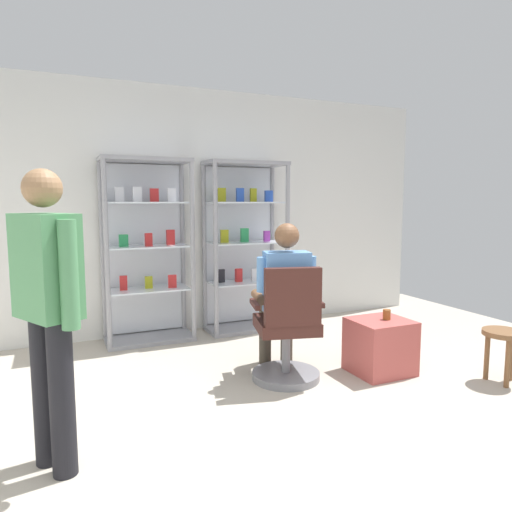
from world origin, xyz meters
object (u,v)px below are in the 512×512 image
object	(u,v)px
office_chair	(288,334)
storage_crate	(380,346)
display_cabinet_right	(244,245)
seated_shopkeeper	(283,292)
standing_customer	(48,302)
display_cabinet_left	(146,249)
wooden_stool	(503,341)
tea_glass	(387,315)

from	to	relation	value
office_chair	storage_crate	world-z (taller)	office_chair
office_chair	storage_crate	bearing A→B (deg)	-9.66
display_cabinet_right	seated_shopkeeper	world-z (taller)	display_cabinet_right
storage_crate	standing_customer	size ratio (longest dim) A/B	0.30
display_cabinet_right	seated_shopkeeper	distance (m)	1.52
display_cabinet_left	wooden_stool	size ratio (longest dim) A/B	4.41
wooden_stool	storage_crate	bearing A→B (deg)	142.96
display_cabinet_left	seated_shopkeeper	world-z (taller)	display_cabinet_left
tea_glass	standing_customer	world-z (taller)	standing_customer
standing_customer	display_cabinet_left	bearing A→B (deg)	67.45
tea_glass	display_cabinet_left	bearing A→B (deg)	133.24
office_chair	tea_glass	xyz separation A→B (m)	(0.87, -0.15, 0.11)
standing_customer	seated_shopkeeper	bearing A→B (deg)	22.84
standing_customer	wooden_stool	size ratio (longest dim) A/B	3.78
seated_shopkeeper	tea_glass	distance (m)	0.91
display_cabinet_left	storage_crate	xyz separation A→B (m)	(1.63, -1.78, -0.74)
seated_shopkeeper	storage_crate	distance (m)	0.96
standing_customer	tea_glass	bearing A→B (deg)	9.59
office_chair	seated_shopkeeper	size ratio (longest dim) A/B	0.74
seated_shopkeeper	tea_glass	world-z (taller)	seated_shopkeeper
display_cabinet_left	display_cabinet_right	bearing A→B (deg)	0.02
office_chair	seated_shopkeeper	bearing A→B (deg)	75.84
display_cabinet_left	seated_shopkeeper	xyz separation A→B (m)	(0.85, -1.48, -0.25)
office_chair	wooden_stool	size ratio (longest dim) A/B	2.23
display_cabinet_right	wooden_stool	world-z (taller)	display_cabinet_right
display_cabinet_left	display_cabinet_right	distance (m)	1.10
tea_glass	standing_customer	xyz separation A→B (m)	(-2.61, -0.44, 0.43)
tea_glass	seated_shopkeeper	bearing A→B (deg)	159.63
display_cabinet_right	office_chair	xyz separation A→B (m)	(-0.29, -1.64, -0.57)
seated_shopkeeper	storage_crate	bearing A→B (deg)	-20.92
display_cabinet_right	office_chair	bearing A→B (deg)	-99.90
tea_glass	wooden_stool	bearing A→B (deg)	-38.46
seated_shopkeeper	storage_crate	world-z (taller)	seated_shopkeeper
standing_customer	storage_crate	bearing A→B (deg)	10.00
seated_shopkeeper	standing_customer	distance (m)	1.94
display_cabinet_right	standing_customer	xyz separation A→B (m)	(-2.03, -2.23, -0.03)
display_cabinet_left	tea_glass	distance (m)	2.50
storage_crate	standing_customer	world-z (taller)	standing_customer
display_cabinet_right	storage_crate	xyz separation A→B (m)	(0.53, -1.78, -0.73)
seated_shopkeeper	standing_customer	size ratio (longest dim) A/B	0.79
seated_shopkeeper	wooden_stool	size ratio (longest dim) A/B	2.99
display_cabinet_left	wooden_stool	distance (m)	3.41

